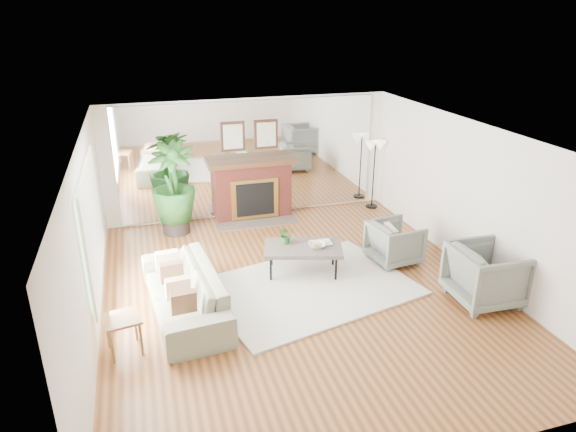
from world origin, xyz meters
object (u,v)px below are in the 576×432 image
object	(u,v)px
coffee_table	(303,249)
sofa	(184,291)
armchair_back	(395,242)
potted_ficus	(173,186)
side_table	(122,323)
fireplace	(253,188)
floor_lamp	(375,151)
armchair_front	(486,275)

from	to	relation	value
coffee_table	sofa	bearing A→B (deg)	-162.88
armchair_back	potted_ficus	bearing A→B (deg)	49.14
coffee_table	armchair_back	size ratio (longest dim) A/B	1.77
armchair_back	side_table	bearing A→B (deg)	99.43
armchair_back	side_table	distance (m)	4.75
fireplace	potted_ficus	bearing A→B (deg)	-168.52
sofa	potted_ficus	distance (m)	3.07
sofa	potted_ficus	world-z (taller)	potted_ficus
fireplace	floor_lamp	world-z (taller)	fireplace
potted_ficus	armchair_front	bearing A→B (deg)	-43.18
fireplace	side_table	world-z (taller)	fireplace
sofa	armchair_front	xyz separation A→B (m)	(4.40, -0.99, 0.11)
coffee_table	floor_lamp	distance (m)	3.65
fireplace	armchair_front	bearing A→B (deg)	-59.01
fireplace	floor_lamp	xyz separation A→B (m)	(2.70, -0.16, 0.64)
armchair_back	side_table	xyz separation A→B (m)	(-4.56, -1.33, 0.06)
fireplace	side_table	xyz separation A→B (m)	(-2.65, -4.07, -0.23)
side_table	floor_lamp	size ratio (longest dim) A/B	0.34
sofa	floor_lamp	distance (m)	5.59
sofa	potted_ficus	size ratio (longest dim) A/B	1.28
coffee_table	sofa	size ratio (longest dim) A/B	0.61
armchair_back	side_table	world-z (taller)	armchair_back
armchair_front	floor_lamp	world-z (taller)	floor_lamp
armchair_back	floor_lamp	world-z (taller)	floor_lamp
fireplace	coffee_table	xyz separation A→B (m)	(0.23, -2.72, -0.19)
coffee_table	potted_ficus	world-z (taller)	potted_ficus
floor_lamp	fireplace	bearing A→B (deg)	176.57
sofa	armchair_back	size ratio (longest dim) A/B	2.90
armchair_back	potted_ficus	distance (m)	4.34
coffee_table	armchair_back	distance (m)	1.68
coffee_table	armchair_front	xyz separation A→B (m)	(2.37, -1.61, -0.02)
sofa	floor_lamp	xyz separation A→B (m)	(4.50, 3.18, 0.95)
armchair_back	floor_lamp	size ratio (longest dim) A/B	0.53
side_table	fireplace	bearing A→B (deg)	56.94
armchair_front	side_table	xyz separation A→B (m)	(-5.25, 0.26, -0.02)
armchair_back	fireplace	bearing A→B (deg)	28.00
coffee_table	floor_lamp	size ratio (longest dim) A/B	0.94
fireplace	armchair_front	size ratio (longest dim) A/B	2.06
sofa	side_table	xyz separation A→B (m)	(-0.85, -0.73, 0.09)
side_table	armchair_back	bearing A→B (deg)	16.29
sofa	side_table	bearing A→B (deg)	-54.58
potted_ficus	floor_lamp	xyz separation A→B (m)	(4.35, 0.17, 0.32)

